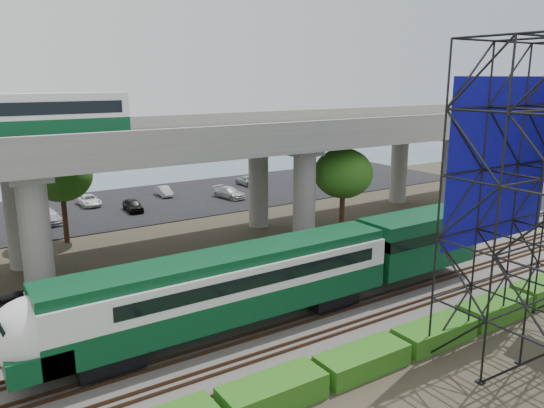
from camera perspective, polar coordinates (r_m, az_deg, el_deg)
ground at (r=28.71m, az=2.13°, el=-14.29°), size 140.00×140.00×0.00m
ballast_bed at (r=30.14m, az=-0.11°, el=-12.65°), size 90.00×12.00×0.20m
service_road at (r=36.99m, az=-7.37°, el=-7.78°), size 90.00×5.00×0.08m
parking_lot at (r=58.20m, az=-17.53°, el=-0.43°), size 90.00×18.00×0.08m
harbor_water at (r=79.25m, az=-21.92°, el=2.76°), size 140.00×40.00×0.03m
rail_tracks at (r=30.06m, az=-0.11°, el=-12.34°), size 90.00×9.52×0.16m
commuter_train at (r=28.83m, az=-0.79°, el=-7.87°), size 29.30×3.06×4.30m
overpass at (r=39.65m, az=-12.08°, el=5.69°), size 80.00×12.00×12.40m
hedge_strip at (r=26.09m, az=9.71°, el=-16.14°), size 34.60×1.80×1.20m
trees at (r=39.01m, az=-17.46°, el=1.30°), size 40.94×16.94×7.69m
suv at (r=33.81m, az=-25.16°, el=-9.76°), size 5.01×2.37×1.38m
parked_cars at (r=57.55m, az=-16.94°, el=0.12°), size 39.15×9.38×1.31m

